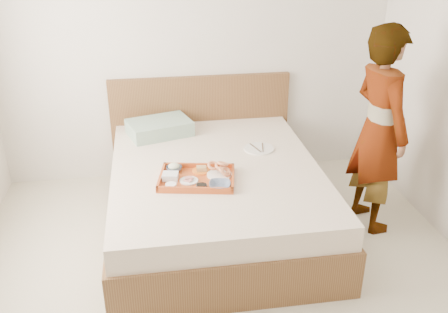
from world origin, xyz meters
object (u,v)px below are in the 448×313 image
at_px(bed, 216,196).
at_px(person, 379,130).
at_px(tray, 197,178).
at_px(dinner_plate, 259,149).

height_order(bed, person, person).
xyz_separation_m(bed, tray, (-0.16, -0.22, 0.29)).
relative_size(tray, person, 0.33).
height_order(dinner_plate, person, person).
xyz_separation_m(tray, person, (1.38, 0.09, 0.24)).
distance_m(dinner_plate, person, 0.94).
bearing_deg(person, tray, 84.67).
relative_size(dinner_plate, person, 0.15).
relative_size(bed, person, 1.26).
bearing_deg(dinner_plate, bed, -148.45).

